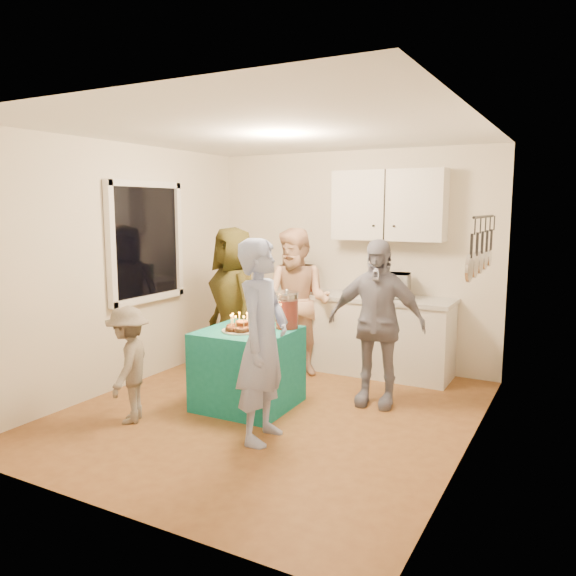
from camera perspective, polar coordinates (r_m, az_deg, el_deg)
The scene contains 19 objects.
floor at distance 5.46m, azimuth -1.79°, elevation -12.51°, with size 4.00×4.00×0.00m, color brown.
ceiling at distance 5.14m, azimuth -1.93°, elevation 15.68°, with size 4.00×4.00×0.00m, color white.
back_wall at distance 6.93m, azimuth 6.51°, elevation 2.96°, with size 3.60×3.60×0.00m, color silver.
left_wall at distance 6.24m, azimuth -16.29°, elevation 2.09°, with size 4.00×4.00×0.00m, color silver.
right_wall at distance 4.52m, azimuth 18.27°, elevation -0.24°, with size 4.00×4.00×0.00m, color silver.
window_night at distance 6.42m, azimuth -14.31°, elevation 4.57°, with size 0.04×1.00×1.20m, color black.
counter at distance 6.72m, azimuth 7.02°, elevation -4.74°, with size 2.20×0.58×0.86m, color white.
countertop at distance 6.63m, azimuth 7.09°, elevation -0.91°, with size 2.24×0.62×0.05m, color beige.
upper_cabinet at distance 6.59m, azimuth 10.19°, elevation 8.27°, with size 1.30×0.30×0.80m, color white.
pot_rack at distance 5.19m, azimuth 18.94°, elevation 4.11°, with size 0.12×1.00×0.60m, color black.
microwave at distance 6.49m, azimuth 10.03°, elevation 0.28°, with size 0.50×0.34×0.28m, color white.
party_table at distance 5.52m, azimuth -4.08°, elevation -8.12°, with size 0.85×0.85×0.76m, color #127A71.
donut_cake at distance 5.35m, azimuth -4.74°, elevation -3.46°, with size 0.38×0.38×0.18m, color #381C0C, non-canonical shape.
punch_jar at distance 5.46m, azimuth -0.12°, elevation -2.36°, with size 0.22×0.22×0.34m, color red.
man_birthday at distance 4.63m, azimuth -2.60°, elevation -5.40°, with size 0.62×0.40×1.69m, color #98A9DD.
woman_back_left at distance 6.36m, azimuth -5.50°, elevation -1.54°, with size 0.84×0.55×1.71m, color #524A17.
woman_back_center at distance 6.45m, azimuth 0.95°, elevation -1.44°, with size 0.83×0.64×1.70m, color tan.
woman_back_right at distance 5.53m, azimuth 8.92°, elevation -3.52°, with size 0.96×0.40×1.63m, color #0F1135.
child_near_left at distance 5.28m, azimuth -15.89°, elevation -7.50°, with size 0.68×0.39×1.06m, color #60564C.
Camera 1 is at (2.57, -4.41, 1.94)m, focal length 35.00 mm.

